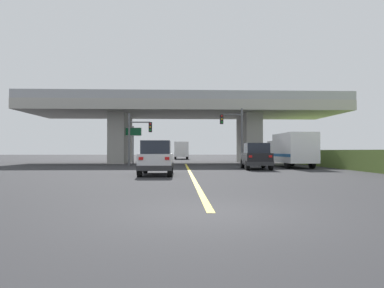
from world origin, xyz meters
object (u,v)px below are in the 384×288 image
(highway_sign, at_px, (133,136))
(box_truck, at_px, (291,149))
(suv_crossing, at_px, (256,156))
(semi_truck_distant, at_px, (181,150))
(suv_lead, at_px, (157,158))
(traffic_signal_nearside, at_px, (235,129))
(traffic_signal_farside, at_px, (137,134))

(highway_sign, bearing_deg, box_truck, -30.65)
(suv_crossing, relative_size, semi_truck_distant, 0.63)
(suv_lead, distance_m, traffic_signal_nearside, 15.03)
(traffic_signal_nearside, distance_m, semi_truck_distant, 25.53)
(suv_lead, distance_m, box_truck, 14.08)
(suv_lead, relative_size, semi_truck_distant, 0.62)
(suv_crossing, bearing_deg, highway_sign, 137.79)
(highway_sign, xyz_separation_m, semi_truck_distant, (5.48, 20.59, -1.54))
(highway_sign, distance_m, semi_truck_distant, 21.36)
(suv_lead, bearing_deg, traffic_signal_nearside, 62.37)
(suv_crossing, bearing_deg, suv_lead, -137.00)
(box_truck, distance_m, traffic_signal_farside, 14.31)
(suv_lead, bearing_deg, semi_truck_distant, 87.35)
(suv_crossing, xyz_separation_m, highway_sign, (-11.05, 11.54, 2.07))
(suv_lead, relative_size, box_truck, 0.61)
(semi_truck_distant, bearing_deg, traffic_signal_nearside, -78.42)
(box_truck, bearing_deg, traffic_signal_farside, 164.54)
(suv_lead, bearing_deg, highway_sign, 102.04)
(traffic_signal_nearside, relative_size, semi_truck_distant, 0.80)
(traffic_signal_nearside, height_order, traffic_signal_farside, traffic_signal_nearside)
(box_truck, xyz_separation_m, highway_sign, (-14.77, 8.75, 1.54))
(suv_lead, height_order, traffic_signal_nearside, traffic_signal_nearside)
(semi_truck_distant, bearing_deg, highway_sign, -104.91)
(traffic_signal_nearside, distance_m, highway_sign, 11.46)
(highway_sign, bearing_deg, traffic_signal_nearside, -22.30)
(traffic_signal_farside, bearing_deg, traffic_signal_nearside, 3.68)
(suv_lead, relative_size, suv_crossing, 0.99)
(traffic_signal_nearside, distance_m, traffic_signal_farside, 9.57)
(highway_sign, bearing_deg, suv_lead, -77.96)
(traffic_signal_farside, height_order, semi_truck_distant, traffic_signal_farside)
(suv_crossing, xyz_separation_m, traffic_signal_farside, (-10.00, 6.58, 2.06))
(suv_lead, relative_size, traffic_signal_farside, 0.87)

